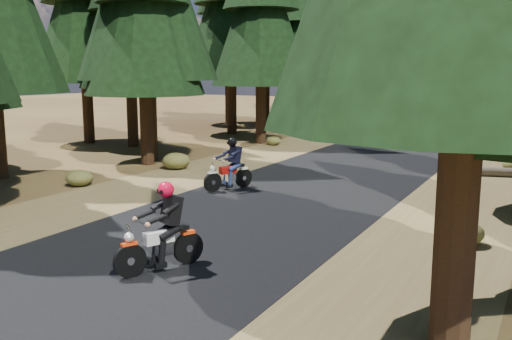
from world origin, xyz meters
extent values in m
plane|color=#432B17|center=(0.00, 0.00, 0.00)|extent=(120.00, 120.00, 0.00)
cube|color=black|center=(0.00, 5.00, 0.01)|extent=(6.00, 100.00, 0.01)
cube|color=brown|center=(-4.60, 5.00, 0.00)|extent=(3.20, 100.00, 0.01)
cube|color=brown|center=(4.60, 5.00, 0.00)|extent=(3.20, 100.00, 0.01)
cylinder|color=black|center=(5.66, -3.70, 2.92)|extent=(0.53, 0.53, 5.85)
cylinder|color=black|center=(-7.26, 6.17, 2.67)|extent=(0.51, 0.51, 5.34)
cone|color=black|center=(-7.26, 6.17, 6.01)|extent=(4.54, 4.54, 6.68)
cylinder|color=black|center=(-7.70, 6.96, 3.21)|extent=(0.56, 0.56, 6.43)
cylinder|color=black|center=(-11.13, 9.93, 2.78)|extent=(0.52, 0.52, 5.56)
cone|color=black|center=(-11.13, 9.93, 6.26)|extent=(4.73, 4.73, 6.95)
cylinder|color=black|center=(-6.35, 13.89, 2.86)|extent=(0.53, 0.53, 5.72)
cone|color=black|center=(-6.35, 13.89, 6.43)|extent=(4.86, 4.86, 7.15)
cylinder|color=black|center=(-9.76, 16.85, 3.18)|extent=(0.55, 0.55, 6.37)
cone|color=black|center=(-9.76, 16.85, 7.16)|extent=(5.41, 5.41, 7.96)
cylinder|color=black|center=(-7.00, 20.76, 2.82)|extent=(0.53, 0.53, 5.64)
cone|color=black|center=(-7.00, 20.76, 6.34)|extent=(4.79, 4.79, 7.05)
cylinder|color=black|center=(-10.86, 23.22, 2.72)|extent=(0.52, 0.52, 5.45)
cone|color=black|center=(-10.86, 23.22, 6.13)|extent=(4.63, 4.63, 6.81)
cylinder|color=black|center=(-8.12, 27.46, 2.21)|extent=(0.48, 0.48, 4.42)
cone|color=black|center=(-8.12, 27.46, 4.97)|extent=(3.76, 3.76, 5.52)
cone|color=black|center=(-8.12, 27.46, 6.96)|extent=(2.87, 2.87, 3.98)
cylinder|color=black|center=(-11.79, 32.77, 2.37)|extent=(0.49, 0.49, 4.75)
cone|color=black|center=(-11.79, 32.77, 5.34)|extent=(4.04, 4.04, 5.93)
cone|color=black|center=(-11.79, 32.77, 7.48)|extent=(3.09, 3.09, 4.27)
cylinder|color=black|center=(-14.00, 10.00, 3.00)|extent=(0.54, 0.54, 6.00)
cone|color=black|center=(-14.00, 10.00, 6.75)|extent=(5.10, 5.10, 7.50)
cylinder|color=black|center=(-13.00, 22.00, 3.20)|extent=(0.56, 0.56, 6.40)
cone|color=black|center=(-13.00, 22.00, 7.20)|extent=(5.44, 5.44, 8.00)
cylinder|color=black|center=(-7.00, 37.00, 3.20)|extent=(0.56, 0.56, 6.40)
cone|color=black|center=(-7.00, 37.00, 7.20)|extent=(5.44, 5.44, 8.00)
cylinder|color=black|center=(-10.00, 40.00, 3.40)|extent=(0.57, 0.57, 6.80)
cone|color=black|center=(-10.00, 40.00, 7.65)|extent=(5.78, 5.78, 8.50)
cylinder|color=black|center=(-4.00, 43.00, 3.00)|extent=(0.54, 0.54, 6.00)
cone|color=black|center=(-4.00, 43.00, 6.75)|extent=(5.10, 5.10, 7.50)
cone|color=black|center=(-4.00, 43.00, 9.45)|extent=(3.90, 3.90, 5.40)
cylinder|color=black|center=(0.00, 46.00, 3.40)|extent=(0.57, 0.57, 6.80)
cone|color=black|center=(0.00, 46.00, 7.65)|extent=(5.78, 5.78, 8.50)
cylinder|color=black|center=(-13.00, 36.00, 2.80)|extent=(0.52, 0.52, 5.60)
cone|color=black|center=(-13.00, 36.00, 6.30)|extent=(4.76, 4.76, 7.00)
cone|color=black|center=(-13.00, 36.00, 8.82)|extent=(3.64, 3.64, 5.04)
ellipsoid|color=#474C1E|center=(-5.46, 13.50, 0.21)|extent=(0.71, 0.71, 0.43)
ellipsoid|color=#474C1E|center=(-6.50, 1.85, 0.25)|extent=(0.84, 0.84, 0.50)
ellipsoid|color=#474C1E|center=(5.12, 1.13, 0.25)|extent=(0.84, 0.84, 0.50)
ellipsoid|color=#474C1E|center=(-6.34, 18.95, 0.29)|extent=(0.98, 0.98, 0.59)
ellipsoid|color=#474C1E|center=(-5.62, 5.78, 0.30)|extent=(1.01, 1.01, 0.61)
cube|color=black|center=(0.51, -3.15, 1.11)|extent=(0.42, 0.35, 0.53)
sphere|color=red|center=(0.51, -3.15, 1.49)|extent=(0.39, 0.39, 0.29)
cube|color=black|center=(-2.03, 3.52, 1.08)|extent=(0.41, 0.34, 0.51)
sphere|color=black|center=(-2.03, 3.52, 1.45)|extent=(0.38, 0.38, 0.29)
camera|label=1|loc=(6.71, -11.06, 3.61)|focal=40.00mm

